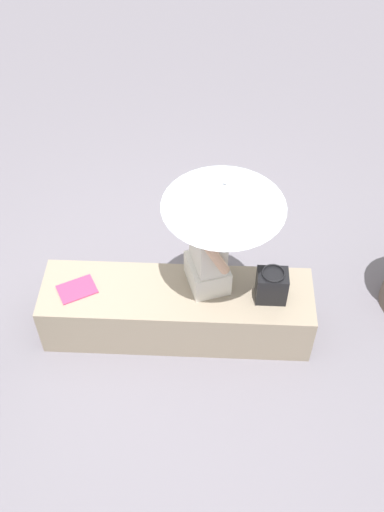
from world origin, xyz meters
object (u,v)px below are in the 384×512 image
(parasol, at_px, (224,195))
(person_seated, at_px, (208,248))
(magazine, at_px, (77,289))
(handbag_black, at_px, (272,285))

(parasol, bearing_deg, person_seated, -29.81)
(magazine, bearing_deg, handbag_black, 151.43)
(handbag_black, relative_size, magazine, 1.01)
(handbag_black, bearing_deg, magazine, -0.12)
(handbag_black, distance_m, magazine, 1.48)
(parasol, relative_size, magazine, 3.84)
(person_seated, bearing_deg, magazine, 7.00)
(handbag_black, bearing_deg, parasol, -10.43)
(parasol, distance_m, magazine, 1.44)
(parasol, xyz_separation_m, magazine, (1.09, 0.07, -0.94))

